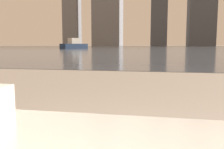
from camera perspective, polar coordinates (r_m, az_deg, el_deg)
harbor_water at (r=61.79m, az=10.84°, el=6.14°), size 180.00×110.00×0.01m
harbor_boat_0 at (r=41.29m, az=-8.68°, el=6.70°), size 3.78×4.73×1.72m
skyline_tower_0 at (r=125.82m, az=-9.13°, el=11.89°), size 7.22×7.54×23.52m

